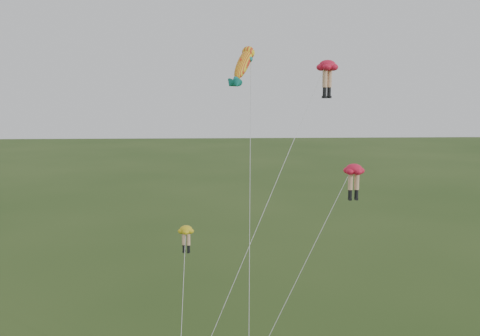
{
  "coord_description": "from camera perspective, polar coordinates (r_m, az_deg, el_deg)",
  "views": [
    {
      "loc": [
        -0.3,
        -27.65,
        17.25
      ],
      "look_at": [
        1.18,
        6.0,
        12.06
      ],
      "focal_mm": 40.0,
      "sensor_mm": 36.0,
      "label": 1
    }
  ],
  "objects": [
    {
      "name": "legs_kite_red_high",
      "position": [
        36.2,
        9.11,
        10.0
      ],
      "size": [
        10.46,
        10.2,
        18.95
      ],
      "rotation": [
        0.0,
        0.0,
        0.67
      ],
      "color": "red",
      "rests_on": "ground"
    },
    {
      "name": "fish_kite",
      "position": [
        35.46,
        0.4,
        10.96
      ],
      "size": [
        2.16,
        12.05,
        20.13
      ],
      "rotation": [
        0.78,
        0.0,
        -0.52
      ],
      "color": "yellow",
      "rests_on": "ground"
    },
    {
      "name": "legs_kite_yellow",
      "position": [
        30.69,
        -5.82,
        -7.67
      ],
      "size": [
        1.19,
        5.97,
        9.39
      ],
      "rotation": [
        0.0,
        0.0,
        -0.33
      ],
      "color": "gold",
      "rests_on": "ground"
    },
    {
      "name": "legs_kite_red_mid",
      "position": [
        32.52,
        11.83,
        -0.86
      ],
      "size": [
        7.94,
        5.01,
        12.66
      ],
      "rotation": [
        0.0,
        0.0,
        0.07
      ],
      "color": "red",
      "rests_on": "ground"
    }
  ]
}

